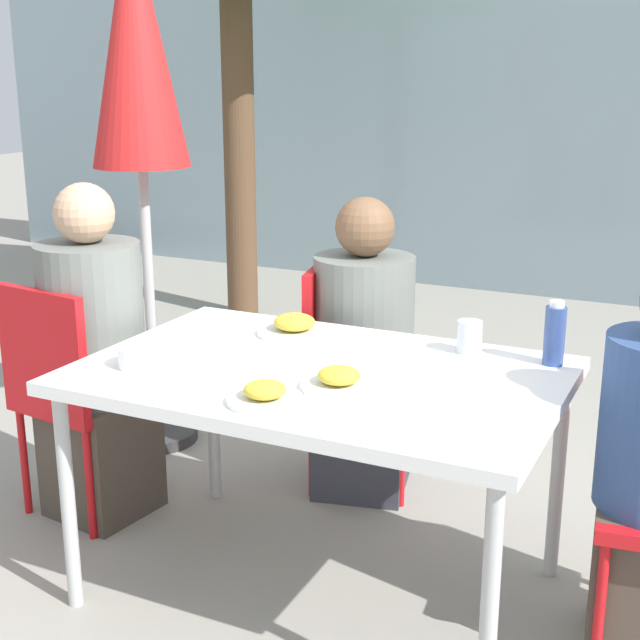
% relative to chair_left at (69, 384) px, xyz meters
% --- Properties ---
extents(ground_plane, '(24.00, 24.00, 0.00)m').
position_rel_chair_left_xyz_m(ground_plane, '(1.01, -0.05, -0.51)').
color(ground_plane, gray).
extents(building_facade, '(10.00, 0.20, 3.00)m').
position_rel_chair_left_xyz_m(building_facade, '(1.01, 4.12, 0.99)').
color(building_facade, gray).
rests_on(building_facade, ground).
extents(dining_table, '(1.39, 0.92, 0.73)m').
position_rel_chair_left_xyz_m(dining_table, '(1.01, -0.05, 0.16)').
color(dining_table, white).
rests_on(dining_table, ground).
extents(chair_left, '(0.45, 0.45, 0.87)m').
position_rel_chair_left_xyz_m(chair_left, '(0.00, 0.00, 0.00)').
color(chair_left, red).
rests_on(chair_left, ground).
extents(person_left, '(0.37, 0.37, 1.21)m').
position_rel_chair_left_xyz_m(person_left, '(0.06, 0.07, 0.06)').
color(person_left, '#473D33').
rests_on(person_left, ground).
extents(chair_far, '(0.48, 0.48, 0.87)m').
position_rel_chair_left_xyz_m(chair_far, '(0.76, 0.69, 0.00)').
color(chair_far, red).
rests_on(chair_far, ground).
extents(person_far, '(0.40, 0.40, 1.14)m').
position_rel_chair_left_xyz_m(person_far, '(0.85, 0.66, 0.02)').
color(person_far, '#383842').
rests_on(person_far, ground).
extents(closed_umbrella, '(0.39, 0.39, 2.20)m').
position_rel_chair_left_xyz_m(closed_umbrella, '(-0.15, 0.69, 1.11)').
color(closed_umbrella, '#333333').
rests_on(closed_umbrella, ground).
extents(plate_0, '(0.25, 0.25, 0.07)m').
position_rel_chair_left_xyz_m(plate_0, '(0.77, 0.24, 0.24)').
color(plate_0, white).
rests_on(plate_0, dining_table).
extents(plate_1, '(0.22, 0.22, 0.06)m').
position_rel_chair_left_xyz_m(plate_1, '(1.12, -0.18, 0.24)').
color(plate_1, white).
rests_on(plate_1, dining_table).
extents(plate_2, '(0.21, 0.21, 0.06)m').
position_rel_chair_left_xyz_m(plate_2, '(0.99, -0.36, 0.24)').
color(plate_2, white).
rests_on(plate_2, dining_table).
extents(bottle, '(0.06, 0.06, 0.19)m').
position_rel_chair_left_xyz_m(bottle, '(1.61, 0.29, 0.31)').
color(bottle, '#334C8E').
rests_on(bottle, dining_table).
extents(drinking_cup, '(0.08, 0.08, 0.10)m').
position_rel_chair_left_xyz_m(drinking_cup, '(1.35, 0.29, 0.27)').
color(drinking_cup, silver).
rests_on(drinking_cup, dining_table).
extents(salad_bowl, '(0.14, 0.14, 0.06)m').
position_rel_chair_left_xyz_m(salad_bowl, '(0.52, -0.26, 0.25)').
color(salad_bowl, white).
rests_on(salad_bowl, dining_table).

